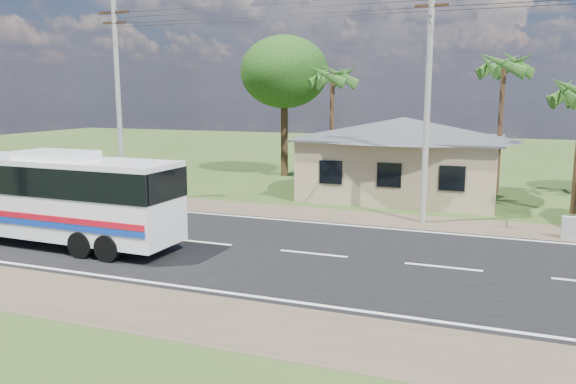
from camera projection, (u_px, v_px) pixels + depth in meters
name	position (u px, v px, depth m)	size (l,w,h in m)	color
ground	(313.00, 254.00, 20.05)	(120.00, 120.00, 0.00)	#2B4518
road	(313.00, 254.00, 20.05)	(120.00, 16.00, 0.03)	black
house	(403.00, 149.00, 31.24)	(12.40, 10.00, 5.00)	tan
utility_poles	(420.00, 91.00, 24.12)	(32.80, 2.22, 11.00)	#9E9E99
palm_mid	(504.00, 67.00, 31.04)	(2.80, 2.80, 8.20)	#47301E
palm_far	(333.00, 78.00, 35.05)	(2.80, 2.80, 7.70)	#47301E
tree_behind_house	(284.00, 72.00, 38.20)	(6.00, 6.00, 9.61)	#47301E
coach_bus	(40.00, 190.00, 21.28)	(11.62, 2.80, 3.58)	white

